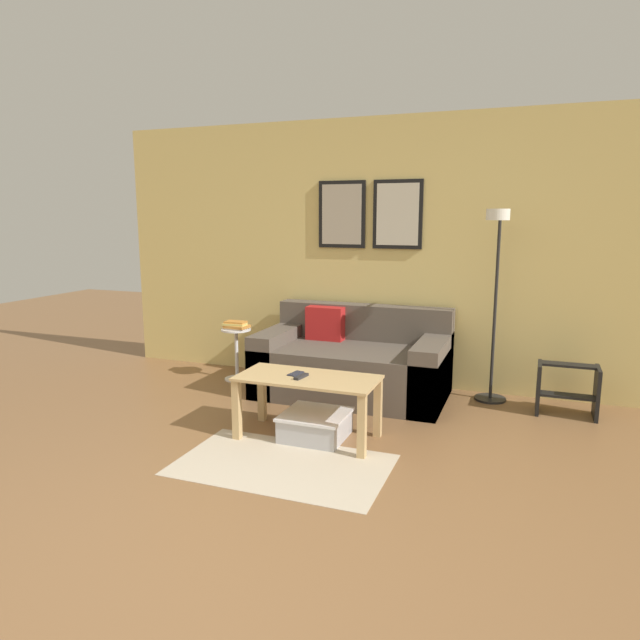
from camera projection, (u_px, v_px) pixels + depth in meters
ground_plane at (204, 559)px, 2.75m from camera, size 16.00×16.00×0.00m
wall_back at (380, 253)px, 5.51m from camera, size 5.60×0.09×2.55m
area_rug at (282, 464)px, 3.79m from camera, size 1.41×0.85×0.01m
couch at (353, 364)px, 5.26m from camera, size 1.70×0.95×0.79m
coffee_table at (308, 389)px, 4.20m from camera, size 1.04×0.49×0.47m
storage_bin at (315, 425)px, 4.25m from camera, size 0.47×0.46×0.19m
floor_lamp at (495, 284)px, 4.80m from camera, size 0.28×0.55×1.69m
side_table at (236, 349)px, 5.72m from camera, size 0.30×0.30×0.52m
book_stack at (236, 325)px, 5.66m from camera, size 0.25×0.19×0.08m
remote_control at (301, 376)px, 4.15m from camera, size 0.06×0.15×0.02m
cell_phone at (296, 374)px, 4.25m from camera, size 0.09×0.15×0.01m
step_stool at (567, 388)px, 4.72m from camera, size 0.48×0.29×0.42m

